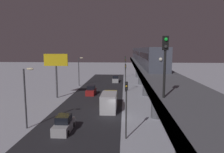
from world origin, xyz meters
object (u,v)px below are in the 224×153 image
(subway_train, at_px, (142,54))
(traffic_light_far, at_px, (125,65))
(rail_signal, at_px, (165,56))
(traffic_light_near, at_px, (126,102))
(traffic_light_mid, at_px, (126,74))
(sedan_silver, at_px, (64,125))
(sedan_red, at_px, (91,91))
(commercial_billboard, at_px, (56,64))
(traffic_light_distant, at_px, (125,61))
(box_truck, at_px, (109,101))
(sedan_silver_2, at_px, (116,79))

(subway_train, bearing_deg, traffic_light_far, -76.67)
(subway_train, distance_m, rail_signal, 40.74)
(traffic_light_near, bearing_deg, traffic_light_mid, -90.00)
(subway_train, height_order, traffic_light_far, subway_train)
(sedan_silver, relative_size, sedan_red, 1.00)
(rail_signal, xyz_separation_m, commercial_billboard, (16.29, -27.07, -2.62))
(rail_signal, relative_size, traffic_light_distant, 0.62)
(box_truck, xyz_separation_m, traffic_light_near, (-2.70, 11.33, 2.85))
(sedan_silver, height_order, traffic_light_mid, traffic_light_mid)
(traffic_light_mid, height_order, commercial_billboard, commercial_billboard)
(sedan_silver_2, height_order, traffic_light_far, traffic_light_far)
(subway_train, relative_size, traffic_light_far, 8.67)
(traffic_light_far, distance_m, commercial_billboard, 34.88)
(sedan_red, distance_m, traffic_light_distant, 54.24)
(rail_signal, relative_size, traffic_light_near, 0.62)
(sedan_silver, height_order, sedan_silver_2, same)
(sedan_silver_2, xyz_separation_m, traffic_light_distant, (-2.90, -36.30, 3.40))
(rail_signal, distance_m, traffic_light_mid, 34.19)
(rail_signal, height_order, traffic_light_mid, rail_signal)
(traffic_light_distant, bearing_deg, sedan_silver, 84.22)
(commercial_billboard, bearing_deg, sedan_red, -151.23)
(box_truck, height_order, traffic_light_near, traffic_light_near)
(sedan_silver_2, height_order, commercial_billboard, commercial_billboard)
(sedan_silver, bearing_deg, subway_train, -111.17)
(sedan_silver_2, bearing_deg, rail_signal, -83.72)
(subway_train, xyz_separation_m, sedan_silver, (11.83, 30.54, -7.71))
(subway_train, distance_m, traffic_light_distant, 43.94)
(traffic_light_far, bearing_deg, traffic_light_near, 90.00)
(sedan_silver, xyz_separation_m, traffic_light_mid, (-7.50, -23.56, 3.41))
(sedan_silver, xyz_separation_m, traffic_light_near, (-7.50, 1.69, 3.41))
(box_truck, bearing_deg, sedan_red, -66.07)
(rail_signal, bearing_deg, traffic_light_mid, -85.97)
(sedan_silver, bearing_deg, rail_signal, 134.24)
(rail_signal, height_order, sedan_red, rail_signal)
(rail_signal, relative_size, sedan_red, 0.94)
(commercial_billboard, bearing_deg, traffic_light_far, -113.58)
(sedan_silver, bearing_deg, sedan_red, -90.00)
(traffic_light_far, bearing_deg, commercial_billboard, 66.42)
(traffic_light_near, relative_size, commercial_billboard, 0.72)
(sedan_silver_2, distance_m, traffic_light_near, 39.70)
(rail_signal, bearing_deg, commercial_billboard, -58.97)
(sedan_silver, distance_m, traffic_light_far, 49.50)
(subway_train, bearing_deg, sedan_silver_2, -44.95)
(box_truck, xyz_separation_m, commercial_billboard, (11.21, -7.29, 5.48))
(commercial_billboard, bearing_deg, box_truck, 146.96)
(traffic_light_mid, bearing_deg, box_truck, 79.02)
(box_truck, distance_m, commercial_billboard, 14.46)
(rail_signal, xyz_separation_m, sedan_red, (9.87, -30.59, -8.65))
(sedan_red, xyz_separation_m, traffic_light_far, (-7.50, -28.36, 3.40))
(sedan_red, distance_m, traffic_light_near, 23.63)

